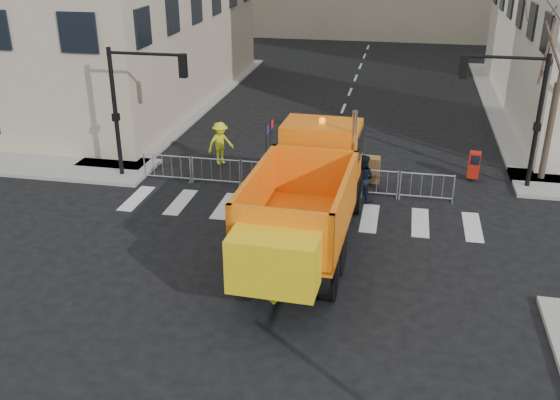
% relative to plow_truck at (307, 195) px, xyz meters
% --- Properties ---
extents(ground, '(120.00, 120.00, 0.00)m').
position_rel_plow_truck_xyz_m(ground, '(-0.63, -2.71, -1.92)').
color(ground, black).
rests_on(ground, ground).
extents(sidewalk_back, '(64.00, 5.00, 0.15)m').
position_rel_plow_truck_xyz_m(sidewalk_back, '(-0.63, 5.79, -1.85)').
color(sidewalk_back, gray).
rests_on(sidewalk_back, ground).
extents(traffic_light_left, '(0.18, 0.18, 5.40)m').
position_rel_plow_truck_xyz_m(traffic_light_left, '(-8.63, 4.79, 0.78)').
color(traffic_light_left, black).
rests_on(traffic_light_left, ground).
extents(traffic_light_right, '(0.18, 0.18, 5.40)m').
position_rel_plow_truck_xyz_m(traffic_light_right, '(7.87, 6.79, 0.78)').
color(traffic_light_right, black).
rests_on(traffic_light_right, ground).
extents(crowd_barriers, '(12.60, 0.60, 1.10)m').
position_rel_plow_truck_xyz_m(crowd_barriers, '(-1.38, 4.89, -1.37)').
color(crowd_barriers, '#9EA0A5').
rests_on(crowd_barriers, ground).
extents(street_tree, '(3.00, 3.00, 7.50)m').
position_rel_plow_truck_xyz_m(street_tree, '(8.57, 7.79, 1.83)').
color(street_tree, '#382B21').
rests_on(street_tree, ground).
extents(plow_truck, '(3.67, 11.25, 4.33)m').
position_rel_plow_truck_xyz_m(plow_truck, '(0.00, 0.00, 0.00)').
color(plow_truck, black).
rests_on(plow_truck, ground).
extents(cop_a, '(0.63, 0.42, 1.71)m').
position_rel_plow_truck_xyz_m(cop_a, '(-0.79, 4.29, -1.07)').
color(cop_a, black).
rests_on(cop_a, ground).
extents(cop_b, '(1.11, 1.00, 1.87)m').
position_rel_plow_truck_xyz_m(cop_b, '(1.46, 4.29, -0.99)').
color(cop_b, black).
rests_on(cop_b, ground).
extents(cop_c, '(0.94, 1.00, 1.65)m').
position_rel_plow_truck_xyz_m(cop_c, '(0.30, 4.29, -1.10)').
color(cop_c, black).
rests_on(cop_c, ground).
extents(worker, '(1.34, 1.34, 1.87)m').
position_rel_plow_truck_xyz_m(worker, '(-4.89, 6.80, -0.84)').
color(worker, yellow).
rests_on(worker, sidewalk_back).
extents(newspaper_box, '(0.50, 0.46, 1.10)m').
position_rel_plow_truck_xyz_m(newspaper_box, '(5.79, 7.28, -1.22)').
color(newspaper_box, '#B61C0E').
rests_on(newspaper_box, sidewalk_back).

